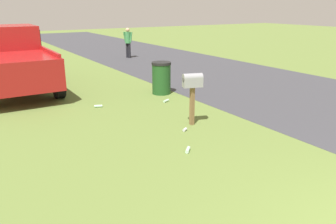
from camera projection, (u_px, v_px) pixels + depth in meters
The scene contains 9 objects.
road_asphalt at pixel (296, 94), 10.91m from camera, with size 60.00×6.42×0.01m, color #38383D.
mailbox at pixel (193, 84), 7.82m from camera, with size 0.33×0.49×1.25m.
pickup_truck at pixel (12, 56), 11.28m from camera, with size 5.54×2.23×2.09m.
trash_bin at pixel (161, 78), 10.83m from camera, with size 0.62×0.62×1.03m.
pedestrian at pixel (128, 41), 18.23m from camera, with size 0.43×0.38×1.60m.
litter_bottle_by_mailbox at pixel (188, 150), 6.61m from camera, with size 0.07×0.07×0.22m, color #B2D8BF.
litter_bottle_far_scatter at pixel (166, 101), 10.02m from camera, with size 0.07×0.07×0.22m, color #B2D8BF.
litter_can_midfield_a at pixel (185, 130), 7.69m from camera, with size 0.07×0.07×0.12m, color silver.
litter_bottle_near_hydrant at pixel (98, 106), 9.48m from camera, with size 0.07×0.07×0.22m, color #B2D8BF.
Camera 1 is at (-0.82, 4.10, 2.73)m, focal length 36.14 mm.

